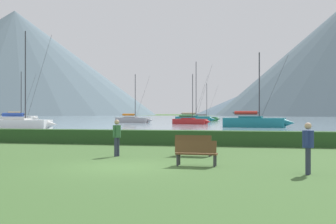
{
  "coord_description": "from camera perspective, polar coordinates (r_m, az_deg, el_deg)",
  "views": [
    {
      "loc": [
        4.89,
        -14.97,
        1.97
      ],
      "look_at": [
        -9.09,
        50.25,
        2.05
      ],
      "focal_mm": 46.5,
      "sensor_mm": 36.0,
      "label": 1
    }
  ],
  "objects": [
    {
      "name": "person_seated_viewer",
      "position": [
        19.66,
        -6.73,
        -2.97
      ],
      "size": [
        0.36,
        0.56,
        1.65
      ],
      "rotation": [
        0.0,
        0.0,
        -0.24
      ],
      "color": "#2D3347",
      "rests_on": "ground_plane"
    },
    {
      "name": "sailboat_slip_8",
      "position": [
        91.23,
        3.39,
        -0.86
      ],
      "size": [
        8.36,
        2.66,
        12.64
      ],
      "rotation": [
        0.0,
        0.0,
        -0.03
      ],
      "color": "#19707A",
      "rests_on": "harbor_water"
    },
    {
      "name": "park_bench_near_path",
      "position": [
        19.69,
        3.36,
        -4.25
      ],
      "size": [
        1.71,
        0.61,
        0.95
      ],
      "rotation": [
        0.0,
        0.0,
        -0.09
      ],
      "color": "brown",
      "rests_on": "ground_plane"
    },
    {
      "name": "sailboat_slip_10",
      "position": [
        54.32,
        -18.65,
        -1.42
      ],
      "size": [
        8.19,
        2.7,
        11.62
      ],
      "rotation": [
        0.0,
        0.0,
        0.04
      ],
      "color": "white",
      "rests_on": "harbor_water"
    },
    {
      "name": "distant_hill_central_peak",
      "position": [
        369.0,
        -19.47,
        6.1
      ],
      "size": [
        225.99,
        225.99,
        83.19
      ],
      "primitive_type": "cone",
      "color": "slate",
      "rests_on": "ground_plane"
    },
    {
      "name": "sailboat_slip_9",
      "position": [
        73.35,
        2.96,
        -1.18
      ],
      "size": [
        6.69,
        3.06,
        8.43
      ],
      "rotation": [
        0.0,
        0.0,
        -0.21
      ],
      "color": "red",
      "rests_on": "harbor_water"
    },
    {
      "name": "park_bench_under_tree",
      "position": [
        16.02,
        3.71,
        -5.22
      ],
      "size": [
        1.54,
        0.51,
        0.95
      ],
      "rotation": [
        0.0,
        0.0,
        -0.03
      ],
      "color": "brown",
      "rests_on": "ground_plane"
    },
    {
      "name": "person_standing_walker",
      "position": [
        14.55,
        17.89,
        -3.98
      ],
      "size": [
        0.36,
        0.55,
        1.65
      ],
      "rotation": [
        0.0,
        0.0,
        -0.26
      ],
      "color": "#2D3347",
      "rests_on": "ground_plane"
    },
    {
      "name": "harbor_water",
      "position": [
        152.07,
        10.26,
        -0.81
      ],
      "size": [
        320.0,
        246.0,
        0.0
      ],
      "primitive_type": "cube",
      "color": "gray",
      "rests_on": "ground_plane"
    },
    {
      "name": "sailboat_slip_2",
      "position": [
        101.6,
        -18.95,
        -0.75
      ],
      "size": [
        9.25,
        3.17,
        11.02
      ],
      "rotation": [
        0.0,
        0.0,
        -0.06
      ],
      "color": "white",
      "rests_on": "harbor_water"
    },
    {
      "name": "ground_plane",
      "position": [
        15.88,
        -6.0,
        -7.19
      ],
      "size": [
        1000.0,
        1000.0,
        0.0
      ],
      "primitive_type": "plane",
      "color": "#3D602D"
    },
    {
      "name": "hedge_line",
      "position": [
        26.48,
        1.43,
        -3.38
      ],
      "size": [
        80.0,
        1.2,
        0.88
      ],
      "primitive_type": "cube",
      "color": "#284C23",
      "rests_on": "ground_plane"
    },
    {
      "name": "sailboat_slip_11",
      "position": [
        83.87,
        -4.59,
        -0.99
      ],
      "size": [
        7.58,
        3.25,
        9.33
      ],
      "rotation": [
        0.0,
        0.0,
        -0.17
      ],
      "color": "#9E9EA3",
      "rests_on": "harbor_water"
    },
    {
      "name": "sailboat_slip_7",
      "position": [
        103.47,
        4.89,
        -0.85
      ],
      "size": [
        6.94,
        3.0,
        8.79
      ],
      "rotation": [
        0.0,
        0.0,
        -0.17
      ],
      "color": "#236B38",
      "rests_on": "harbor_water"
    },
    {
      "name": "sailboat_slip_0",
      "position": [
        58.96,
        11.35,
        -1.25
      ],
      "size": [
        9.37,
        3.91,
        9.96
      ],
      "rotation": [
        0.0,
        0.0,
        -0.15
      ],
      "color": "#19707A",
      "rests_on": "harbor_water"
    }
  ]
}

